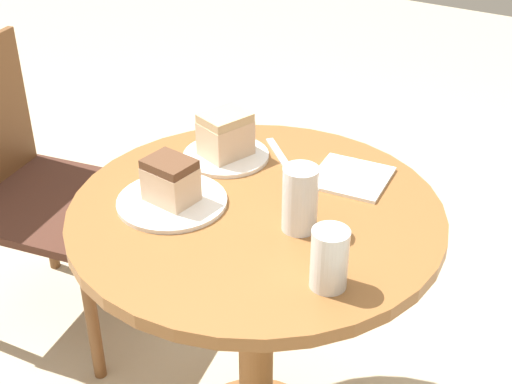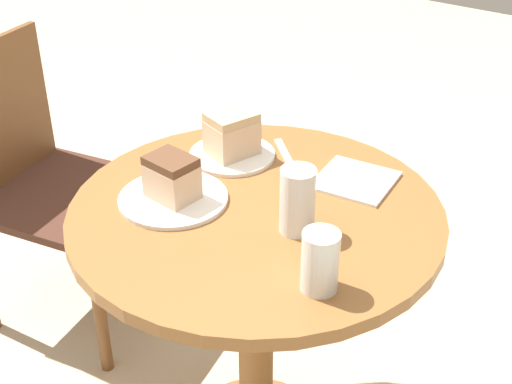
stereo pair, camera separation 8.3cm
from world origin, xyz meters
TOP-DOWN VIEW (x-y plane):
  - table at (0.00, 0.00)m, footprint 0.81×0.81m
  - chair at (0.10, 0.83)m, footprint 0.52×0.54m
  - plate_near at (0.15, 0.18)m, footprint 0.21×0.21m
  - plate_far at (-0.08, 0.16)m, footprint 0.24×0.24m
  - cake_slice_near at (0.15, 0.18)m, footprint 0.13×0.12m
  - cake_slice_far at (-0.08, 0.16)m, footprint 0.09×0.11m
  - glass_lemonade at (-0.02, -0.11)m, footprint 0.07×0.07m
  - glass_water at (-0.15, -0.25)m, footprint 0.07×0.07m
  - napkin_stack at (0.22, -0.12)m, footprint 0.18×0.18m
  - fork at (0.23, 0.07)m, footprint 0.14×0.14m

SIDE VIEW (x-z plane):
  - chair at x=0.10m, z-range 0.02..0.90m
  - table at x=0.00m, z-range 0.20..0.93m
  - fork at x=0.23m, z-range 0.73..0.73m
  - napkin_stack at x=0.22m, z-range 0.73..0.74m
  - plate_near at x=0.15m, z-range 0.73..0.74m
  - plate_far at x=-0.08m, z-range 0.73..0.74m
  - glass_water at x=-0.15m, z-range 0.72..0.84m
  - cake_slice_far at x=-0.08m, z-range 0.74..0.84m
  - cake_slice_near at x=0.15m, z-range 0.74..0.84m
  - glass_lemonade at x=-0.02m, z-range 0.72..0.86m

